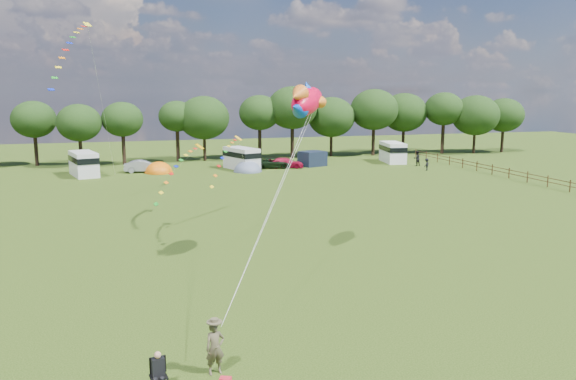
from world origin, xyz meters
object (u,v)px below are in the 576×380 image
object	(u,v)px
tent_greyblue	(248,171)
kite_flyer	(215,348)
fish_kite	(305,101)
tent_orange	(159,173)
walker_a	(417,158)
walker_b	(427,164)
car_b	(143,166)
campervan_c	(242,158)
camp_chair	(158,367)
car_d	(273,163)
campervan_b	(84,163)
car_c	(286,163)
campervan_d	(393,152)

from	to	relation	value
tent_greyblue	kite_flyer	distance (m)	49.12
tent_greyblue	fish_kite	xyz separation A→B (m)	(-4.44, -36.13, 9.03)
tent_orange	walker_a	world-z (taller)	walker_a
kite_flyer	walker_b	xyz separation A→B (m)	(32.63, 42.66, -0.19)
car_b	campervan_c	xyz separation A→B (m)	(11.88, -0.62, 0.71)
tent_greyblue	walker_a	size ratio (longest dim) A/B	1.94
campervan_c	camp_chair	size ratio (longest dim) A/B	4.40
car_b	camp_chair	xyz separation A→B (m)	(-1.20, -51.29, 0.07)
kite_flyer	car_d	bearing A→B (deg)	64.06
tent_orange	fish_kite	size ratio (longest dim) A/B	0.93
walker_b	walker_a	bearing A→B (deg)	-138.05
campervan_b	tent_greyblue	xyz separation A→B (m)	(18.72, -1.95, -1.46)
car_c	walker_a	xyz separation A→B (m)	(16.82, -2.86, 0.34)
car_b	camp_chair	world-z (taller)	car_b
tent_greyblue	camp_chair	bearing A→B (deg)	-105.44
car_c	camp_chair	bearing A→B (deg)	177.48
campervan_d	walker_a	world-z (taller)	campervan_d
car_b	campervan_b	size ratio (longest dim) A/B	0.69
car_d	walker_b	xyz separation A→B (m)	(17.45, -7.32, 0.10)
car_d	campervan_b	distance (m)	22.53
campervan_c	tent_orange	xyz separation A→B (m)	(-10.09, -0.30, -1.41)
car_b	fish_kite	size ratio (longest dim) A/B	1.04
car_c	camp_chair	world-z (taller)	camp_chair
walker_b	fish_kite	bearing A→B (deg)	15.20
walker_a	car_c	bearing A→B (deg)	-16.34
camp_chair	walker_a	size ratio (longest dim) A/B	0.69
walker_a	car_b	bearing A→B (deg)	-13.23
car_b	campervan_b	distance (m)	6.70
car_b	tent_orange	xyz separation A→B (m)	(1.79, -0.91, -0.71)
campervan_d	fish_kite	distance (m)	47.53
car_b	car_c	xyz separation A→B (m)	(17.50, -1.07, -0.09)
campervan_c	camp_chair	distance (m)	52.34
tent_orange	tent_greyblue	bearing A→B (deg)	-11.21
car_c	fish_kite	bearing A→B (deg)	-176.54
car_d	walker_a	bearing A→B (deg)	-85.58
walker_a	campervan_b	bearing A→B (deg)	-10.76
campervan_b	fish_kite	world-z (taller)	fish_kite
car_c	walker_b	distance (m)	17.35
campervan_c	tent_greyblue	world-z (taller)	campervan_c
car_b	tent_orange	distance (m)	2.13
kite_flyer	camp_chair	world-z (taller)	kite_flyer
car_d	walker_b	world-z (taller)	walker_b
campervan_d	car_c	bearing A→B (deg)	105.44
tent_greyblue	walker_a	world-z (taller)	walker_a
tent_orange	fish_kite	world-z (taller)	fish_kite
car_d	fish_kite	distance (m)	40.11
tent_greyblue	kite_flyer	bearing A→B (deg)	-103.42
campervan_b	campervan_c	bearing A→B (deg)	-103.32
campervan_d	tent_greyblue	xyz separation A→B (m)	(-20.88, -3.36, -1.44)
tent_greyblue	camp_chair	size ratio (longest dim) A/B	2.81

